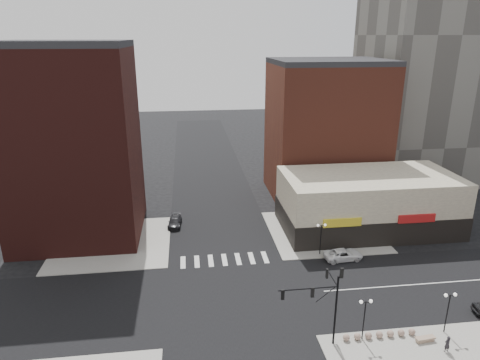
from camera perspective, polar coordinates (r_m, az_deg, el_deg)
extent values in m
plane|color=black|center=(46.91, -1.01, -15.48)|extent=(240.00, 240.00, 0.00)
cube|color=black|center=(46.91, -1.01, -15.47)|extent=(200.00, 14.00, 0.02)
cube|color=black|center=(46.91, -1.01, -15.47)|extent=(14.00, 200.00, 0.02)
cube|color=gray|center=(60.15, -16.59, -8.05)|extent=(15.00, 15.00, 0.12)
cube|color=gray|center=(62.09, 11.00, -6.71)|extent=(15.00, 15.00, 0.12)
cube|color=#3C1613|center=(60.60, -21.32, 4.21)|extent=(16.00, 15.00, 25.00)
cube|color=#3C1613|center=(80.38, -27.28, 1.93)|extent=(20.00, 18.00, 12.00)
cube|color=brown|center=(73.51, 11.32, 6.31)|extent=(18.00, 15.00, 22.00)
cube|color=beige|center=(63.25, 16.69, -2.81)|extent=(24.00, 12.00, 8.00)
cube|color=black|center=(64.10, 16.50, -4.72)|extent=(24.20, 12.20, 3.40)
cylinder|color=black|center=(39.97, 12.63, -16.71)|extent=(0.18, 0.18, 7.00)
cylinder|color=black|center=(37.84, 9.08, -14.11)|extent=(5.20, 0.11, 0.11)
cylinder|color=black|center=(38.66, 11.39, -14.72)|extent=(1.72, 0.06, 1.46)
cylinder|color=black|center=(39.78, 12.17, -12.55)|extent=(0.11, 3.00, 0.11)
cube|color=black|center=(37.56, 5.71, -14.96)|extent=(0.28, 0.18, 0.95)
sphere|color=red|center=(37.40, 5.73, -14.58)|extent=(0.16, 0.16, 0.16)
cube|color=black|center=(38.17, 9.65, -14.55)|extent=(0.28, 0.18, 0.95)
sphere|color=red|center=(38.00, 9.67, -14.18)|extent=(0.16, 0.16, 0.16)
cube|color=black|center=(41.03, 11.53, -12.11)|extent=(0.18, 0.28, 0.95)
sphere|color=red|center=(40.88, 11.56, -11.75)|extent=(0.16, 0.16, 0.16)
cube|color=black|center=(38.00, 13.41, -11.97)|extent=(0.28, 0.18, 0.95)
sphere|color=red|center=(37.85, 13.44, -11.58)|extent=(0.16, 0.16, 0.16)
cylinder|color=black|center=(41.85, 16.19, -17.55)|extent=(0.11, 0.11, 4.00)
cylinder|color=black|center=(40.78, 16.44, -15.39)|extent=(0.90, 0.06, 0.06)
sphere|color=white|center=(40.56, 15.85, -15.36)|extent=(0.32, 0.32, 0.32)
sphere|color=white|center=(40.89, 17.05, -15.18)|extent=(0.32, 0.32, 0.32)
cylinder|color=black|center=(45.36, 25.89, -15.73)|extent=(0.11, 0.11, 4.00)
cylinder|color=black|center=(44.37, 26.24, -13.68)|extent=(0.90, 0.06, 0.06)
sphere|color=white|center=(44.09, 25.76, -13.67)|extent=(0.32, 0.32, 0.32)
sphere|color=white|center=(44.55, 26.76, -13.48)|extent=(0.32, 0.32, 0.32)
cylinder|color=black|center=(54.93, 10.70, -7.82)|extent=(0.11, 0.11, 4.00)
cylinder|color=black|center=(54.12, 10.82, -6.02)|extent=(0.90, 0.06, 0.06)
sphere|color=white|center=(53.94, 10.37, -5.96)|extent=(0.32, 0.32, 0.32)
sphere|color=white|center=(54.21, 11.28, -5.89)|extent=(0.32, 0.32, 0.32)
sphere|color=#9E796D|center=(42.35, 13.99, -19.71)|extent=(0.62, 0.62, 0.62)
sphere|color=#9E796D|center=(42.70, 15.39, -19.48)|extent=(0.62, 0.62, 0.62)
sphere|color=#9E796D|center=(43.07, 16.75, -19.24)|extent=(0.62, 0.62, 0.62)
sphere|color=#9E796D|center=(43.46, 18.09, -19.00)|extent=(0.62, 0.62, 0.62)
sphere|color=#9E796D|center=(43.88, 19.41, -18.76)|extent=(0.62, 0.62, 0.62)
sphere|color=#9E796D|center=(44.31, 20.69, -18.51)|extent=(0.62, 0.62, 0.62)
sphere|color=#9E796D|center=(44.77, 21.94, -18.25)|extent=(0.62, 0.62, 0.62)
imported|color=white|center=(55.13, 13.61, -9.63)|extent=(5.01, 2.62, 1.35)
imported|color=black|center=(63.19, -8.68, -5.52)|extent=(2.19, 4.56, 1.28)
imported|color=black|center=(43.74, 25.90, -19.07)|extent=(0.63, 0.47, 1.57)
cube|color=gray|center=(44.53, 23.44, -18.95)|extent=(1.68, 0.62, 0.31)
cube|color=gray|center=(44.40, 23.48, -18.73)|extent=(1.90, 0.75, 0.12)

